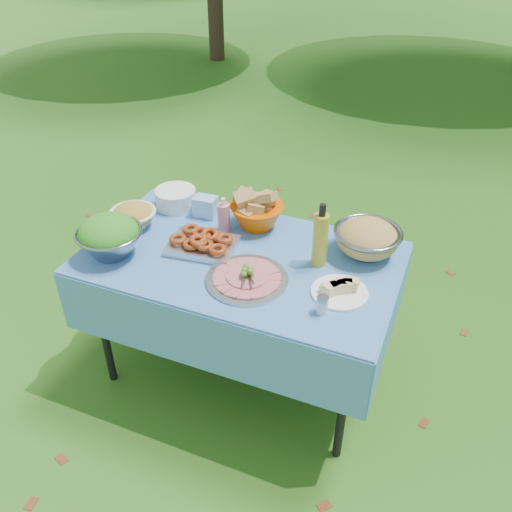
{
  "coord_description": "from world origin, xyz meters",
  "views": [
    {
      "loc": [
        0.86,
        -1.89,
        2.22
      ],
      "look_at": [
        0.08,
        0.0,
        0.78
      ],
      "focal_mm": 38.0,
      "sensor_mm": 36.0,
      "label": 1
    }
  ],
  "objects_px": {
    "salad_bowl": "(109,236)",
    "oil_bottle": "(321,235)",
    "bread_bowl": "(257,210)",
    "pasta_bowl_steel": "(367,238)",
    "charcuterie_platter": "(247,273)",
    "plate_stack": "(176,198)",
    "picnic_table": "(241,317)"
  },
  "relations": [
    {
      "from": "salad_bowl",
      "to": "plate_stack",
      "type": "xyz_separation_m",
      "value": [
        0.06,
        0.51,
        -0.05
      ]
    },
    {
      "from": "picnic_table",
      "to": "charcuterie_platter",
      "type": "distance_m",
      "value": 0.46
    },
    {
      "from": "bread_bowl",
      "to": "pasta_bowl_steel",
      "type": "xyz_separation_m",
      "value": [
        0.57,
        -0.03,
        -0.01
      ]
    },
    {
      "from": "salad_bowl",
      "to": "oil_bottle",
      "type": "height_order",
      "value": "oil_bottle"
    },
    {
      "from": "picnic_table",
      "to": "pasta_bowl_steel",
      "type": "xyz_separation_m",
      "value": [
        0.54,
        0.25,
        0.46
      ]
    },
    {
      "from": "charcuterie_platter",
      "to": "oil_bottle",
      "type": "distance_m",
      "value": 0.37
    },
    {
      "from": "salad_bowl",
      "to": "charcuterie_platter",
      "type": "xyz_separation_m",
      "value": [
        0.67,
        0.05,
        -0.06
      ]
    },
    {
      "from": "picnic_table",
      "to": "plate_stack",
      "type": "distance_m",
      "value": 0.73
    },
    {
      "from": "plate_stack",
      "to": "pasta_bowl_steel",
      "type": "bearing_deg",
      "value": -2.73
    },
    {
      "from": "picnic_table",
      "to": "plate_stack",
      "type": "height_order",
      "value": "plate_stack"
    },
    {
      "from": "charcuterie_platter",
      "to": "salad_bowl",
      "type": "bearing_deg",
      "value": -175.48
    },
    {
      "from": "picnic_table",
      "to": "bread_bowl",
      "type": "xyz_separation_m",
      "value": [
        -0.03,
        0.28,
        0.47
      ]
    },
    {
      "from": "oil_bottle",
      "to": "charcuterie_platter",
      "type": "bearing_deg",
      "value": -136.23
    },
    {
      "from": "bread_bowl",
      "to": "picnic_table",
      "type": "bearing_deg",
      "value": -83.72
    },
    {
      "from": "oil_bottle",
      "to": "pasta_bowl_steel",
      "type": "bearing_deg",
      "value": 42.9
    },
    {
      "from": "picnic_table",
      "to": "plate_stack",
      "type": "bearing_deg",
      "value": 149.22
    },
    {
      "from": "pasta_bowl_steel",
      "to": "salad_bowl",
      "type": "bearing_deg",
      "value": -157.21
    },
    {
      "from": "salad_bowl",
      "to": "oil_bottle",
      "type": "relative_size",
      "value": 0.98
    },
    {
      "from": "bread_bowl",
      "to": "plate_stack",
      "type": "bearing_deg",
      "value": 177.64
    },
    {
      "from": "pasta_bowl_steel",
      "to": "oil_bottle",
      "type": "distance_m",
      "value": 0.26
    },
    {
      "from": "picnic_table",
      "to": "bread_bowl",
      "type": "height_order",
      "value": "bread_bowl"
    },
    {
      "from": "bread_bowl",
      "to": "pasta_bowl_steel",
      "type": "distance_m",
      "value": 0.57
    },
    {
      "from": "salad_bowl",
      "to": "charcuterie_platter",
      "type": "height_order",
      "value": "salad_bowl"
    },
    {
      "from": "bread_bowl",
      "to": "pasta_bowl_steel",
      "type": "bearing_deg",
      "value": -3.03
    },
    {
      "from": "charcuterie_platter",
      "to": "oil_bottle",
      "type": "bearing_deg",
      "value": 43.77
    },
    {
      "from": "picnic_table",
      "to": "oil_bottle",
      "type": "distance_m",
      "value": 0.65
    },
    {
      "from": "charcuterie_platter",
      "to": "plate_stack",
      "type": "bearing_deg",
      "value": 143.04
    },
    {
      "from": "plate_stack",
      "to": "pasta_bowl_steel",
      "type": "xyz_separation_m",
      "value": [
        1.05,
        -0.05,
        0.04
      ]
    },
    {
      "from": "salad_bowl",
      "to": "plate_stack",
      "type": "bearing_deg",
      "value": 83.64
    },
    {
      "from": "salad_bowl",
      "to": "pasta_bowl_steel",
      "type": "height_order",
      "value": "salad_bowl"
    },
    {
      "from": "plate_stack",
      "to": "bread_bowl",
      "type": "relative_size",
      "value": 0.8
    },
    {
      "from": "picnic_table",
      "to": "salad_bowl",
      "type": "height_order",
      "value": "salad_bowl"
    }
  ]
}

